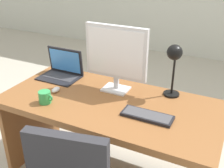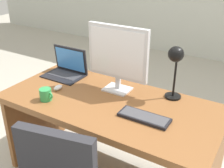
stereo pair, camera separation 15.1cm
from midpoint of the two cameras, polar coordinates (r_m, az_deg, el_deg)
ground at (r=3.58m, az=13.44°, el=-3.47°), size 12.00×12.00×0.00m
desk at (r=2.14m, az=2.07°, el=-7.49°), size 1.59×0.76×0.73m
monitor at (r=2.05m, az=3.28°, el=6.02°), size 0.48×0.16×0.51m
laptop at (r=2.43m, az=-7.37°, el=3.57°), size 0.34×0.24×0.24m
keyboard at (r=1.82m, az=9.01°, el=-6.80°), size 0.34×0.13×0.02m
mouse at (r=2.18m, az=-9.11°, el=-0.76°), size 0.05×0.08×0.04m
desk_lamp at (r=1.98m, az=15.05°, el=4.49°), size 0.12×0.14×0.40m
coffee_mug at (r=2.04m, az=-11.42°, el=-2.17°), size 0.11×0.09×0.09m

